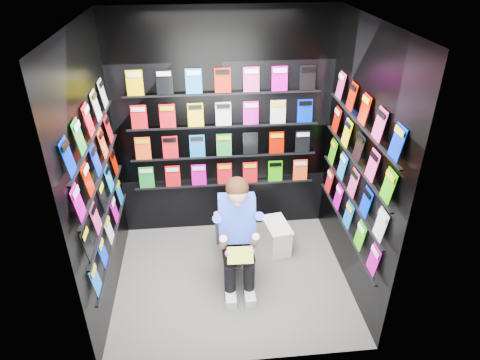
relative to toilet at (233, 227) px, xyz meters
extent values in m
plane|color=#585856|center=(-0.05, -0.43, -0.37)|extent=(2.40, 2.40, 0.00)
plane|color=white|center=(-0.05, -0.43, 2.23)|extent=(2.40, 2.40, 0.00)
cube|color=black|center=(-0.05, 0.57, 0.93)|extent=(2.40, 0.04, 2.60)
cube|color=black|center=(-0.05, -1.43, 0.93)|extent=(2.40, 0.04, 2.60)
cube|color=black|center=(-1.25, -0.43, 0.93)|extent=(0.04, 2.00, 2.60)
cube|color=black|center=(1.15, -0.43, 0.93)|extent=(0.04, 2.00, 2.60)
imported|color=white|center=(0.00, 0.00, 0.00)|extent=(0.45, 0.77, 0.73)
cube|color=white|center=(0.50, 0.05, -0.21)|extent=(0.29, 0.44, 0.31)
cube|color=white|center=(0.50, 0.05, -0.04)|extent=(0.31, 0.47, 0.03)
cube|color=green|center=(0.00, -0.73, 0.21)|extent=(0.25, 0.15, 0.10)
camera|label=1|loc=(-0.32, -3.81, 2.81)|focal=32.00mm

